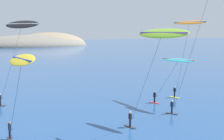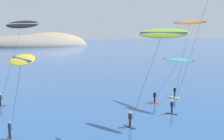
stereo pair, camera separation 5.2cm
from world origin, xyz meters
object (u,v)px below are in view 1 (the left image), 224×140
Objects in this scene: kitesurfer_black at (20,31)px; kitesurfer_yellow at (21,67)px; kitesurfer_cyan at (176,64)px; kitesurfer_orange at (188,29)px; kitesurfer_lime at (160,41)px; kitesurfer_green at (205,8)px.

kitesurfer_black reaches higher than kitesurfer_yellow.
kitesurfer_cyan is 0.57× the size of kitesurfer_orange.
kitesurfer_lime is at bearing -132.17° from kitesurfer_cyan.
kitesurfer_black is at bearing 85.84° from kitesurfer_yellow.
kitesurfer_orange is 1.39× the size of kitesurfer_yellow.
kitesurfer_cyan is 0.63× the size of kitesurfer_lime.
kitesurfer_black is at bearing 147.63° from kitesurfer_green.
kitesurfer_lime is 1.24× the size of kitesurfer_yellow.
kitesurfer_black reaches higher than kitesurfer_cyan.
kitesurfer_cyan is 8.77m from kitesurfer_green.
kitesurfer_cyan is 0.47× the size of kitesurfer_green.
kitesurfer_black is at bearing 161.40° from kitesurfer_cyan.
kitesurfer_black is at bearing 170.60° from kitesurfer_orange.
kitesurfer_cyan is 12.25m from kitesurfer_lime.
kitesurfer_orange is 25.93m from kitesurfer_yellow.
kitesurfer_lime is (-7.62, -3.24, -3.34)m from kitesurfer_green.
kitesurfer_black is 1.37× the size of kitesurfer_yellow.
kitesurfer_green reaches higher than kitesurfer_orange.
kitesurfer_orange reaches higher than kitesurfer_cyan.
kitesurfer_yellow is at bearing -94.16° from kitesurfer_black.
kitesurfer_black reaches higher than kitesurfer_lime.
kitesurfer_black is 0.81× the size of kitesurfer_green.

